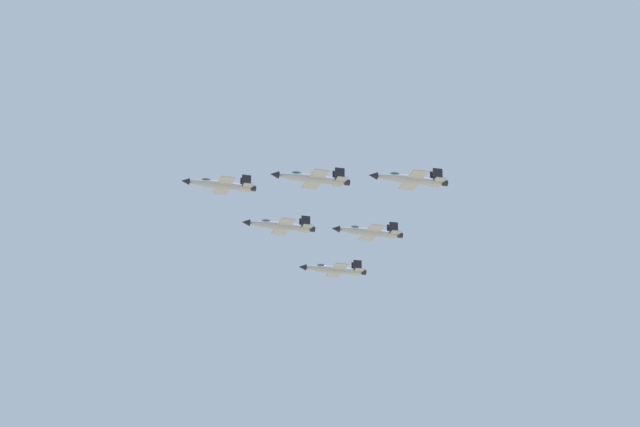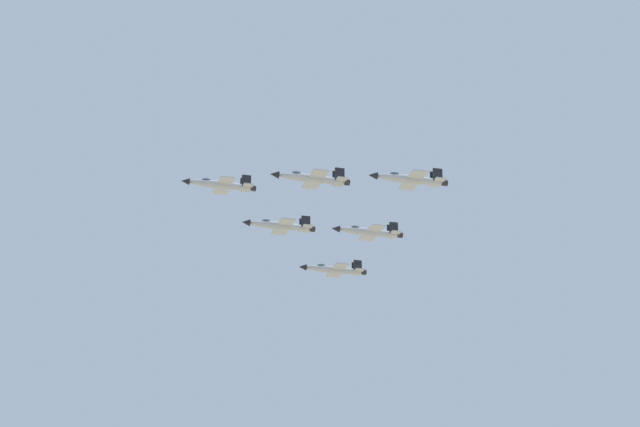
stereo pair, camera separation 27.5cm
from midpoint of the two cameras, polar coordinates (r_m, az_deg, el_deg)
The scene contains 6 objects.
jet_lead at distance 273.53m, azimuth -4.21°, elevation 1.23°, with size 9.50×15.43×3.24m.
jet_left_wingman at distance 263.77m, azimuth -0.32°, elevation 1.50°, with size 9.95×16.17×3.40m.
jet_right_wingman at distance 287.72m, azimuth -1.67°, elevation -0.51°, with size 9.93×16.12×3.39m.
jet_left_outer at distance 254.69m, azimuth 3.85°, elevation 1.47°, with size 9.60×15.65×3.29m.
jet_right_outer at distance 302.10m, azimuth 0.63°, elevation -2.38°, with size 9.57×15.61×3.28m.
jet_slot_rear at distance 277.84m, azimuth 2.10°, elevation -0.78°, with size 9.42×15.30×3.21m.
Camera 2 is at (265.65, 0.11, 26.57)m, focal length 75.66 mm.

